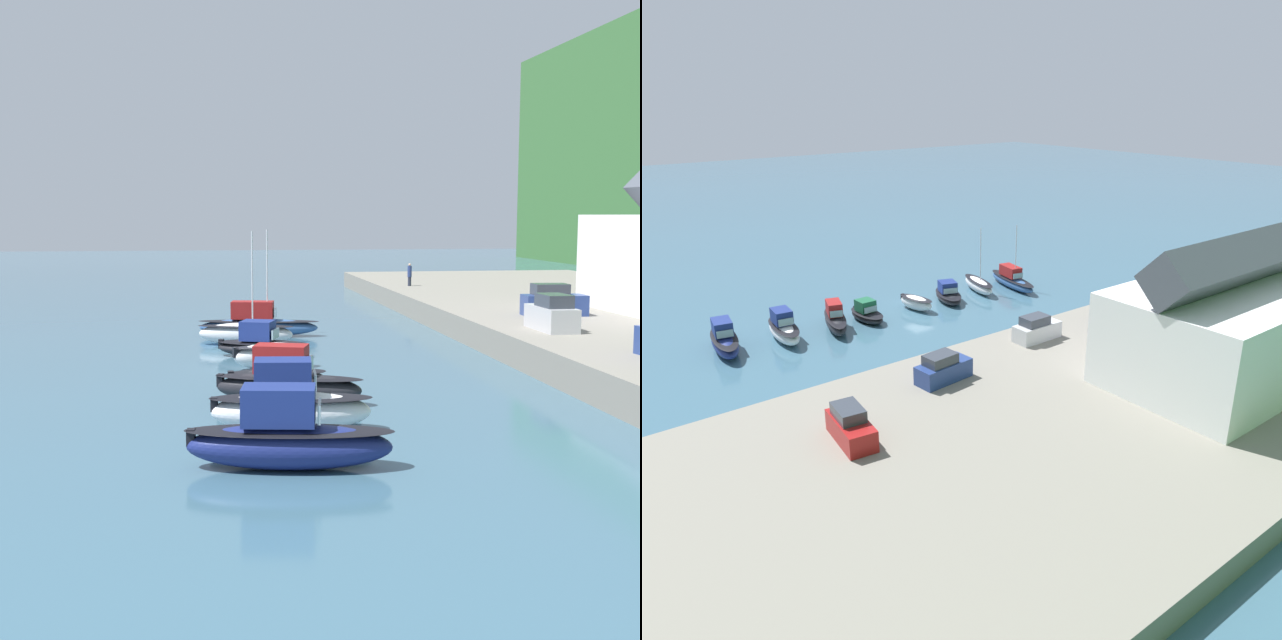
{
  "view_description": "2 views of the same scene",
  "coord_description": "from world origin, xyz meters",
  "views": [
    {
      "loc": [
        49.5,
        -3.2,
        8.57
      ],
      "look_at": [
        -1.09,
        4.01,
        2.44
      ],
      "focal_mm": 50.0,
      "sensor_mm": 36.0,
      "label": 1
    },
    {
      "loc": [
        35.07,
        52.59,
        21.63
      ],
      "look_at": [
        1.95,
        10.06,
        1.71
      ],
      "focal_mm": 35.0,
      "sensor_mm": 36.0,
      "label": 2
    }
  ],
  "objects": [
    {
      "name": "ground_plane",
      "position": [
        0.0,
        0.0,
        0.0
      ],
      "size": [
        320.0,
        320.0,
        0.0
      ],
      "primitive_type": "plane",
      "color": "#385B70"
    },
    {
      "name": "moored_boat_0",
      "position": [
        -12.33,
        1.19,
        0.9
      ],
      "size": [
        3.36,
        8.68,
        7.47
      ],
      "rotation": [
        0.0,
        0.0,
        -0.17
      ],
      "color": "#33568E",
      "rests_on": "ground_plane"
    },
    {
      "name": "moored_boat_1",
      "position": [
        -8.18,
        0.12,
        0.8
      ],
      "size": [
        3.11,
        6.53,
        7.44
      ],
      "rotation": [
        0.0,
        0.0,
        -0.24
      ],
      "color": "silver",
      "rests_on": "ground_plane"
    },
    {
      "name": "moored_boat_2",
      "position": [
        -3.39,
        0.76,
        0.77
      ],
      "size": [
        4.05,
        5.97,
        2.17
      ],
      "rotation": [
        0.0,
        0.0,
        -0.33
      ],
      "color": "black",
      "rests_on": "ground_plane"
    },
    {
      "name": "moored_boat_3",
      "position": [
        0.96,
        0.99,
        0.78
      ],
      "size": [
        2.41,
        4.58,
        1.48
      ],
      "rotation": [
        0.0,
        0.0,
        0.19
      ],
      "color": "silver",
      "rests_on": "ground_plane"
    },
    {
      "name": "moored_boat_4",
      "position": [
        6.7,
        0.72,
        0.76
      ],
      "size": [
        2.35,
        4.93,
        2.13
      ],
      "rotation": [
        0.0,
        0.0,
        0.03
      ],
      "color": "black",
      "rests_on": "ground_plane"
    },
    {
      "name": "moored_boat_5",
      "position": [
        10.24,
        0.9,
        1.0
      ],
      "size": [
        3.84,
        7.04,
        2.71
      ],
      "rotation": [
        0.0,
        0.0,
        -0.31
      ],
      "color": "black",
      "rests_on": "ground_plane"
    },
    {
      "name": "moored_boat_6",
      "position": [
        15.23,
        0.47,
        1.07
      ],
      "size": [
        2.78,
        6.66,
        2.88
      ],
      "rotation": [
        0.0,
        0.0,
        -0.1
      ],
      "color": "white",
      "rests_on": "ground_plane"
    },
    {
      "name": "moored_boat_7",
      "position": [
        20.42,
        -0.17,
        1.05
      ],
      "size": [
        3.24,
        7.36,
        2.83
      ],
      "rotation": [
        0.0,
        0.0,
        -0.16
      ],
      "color": "navy",
      "rests_on": "ground_plane"
    },
    {
      "name": "parked_car_1",
      "position": [
        -7.4,
        20.82,
        2.63
      ],
      "size": [
        2.03,
        4.29,
        2.16
      ],
      "rotation": [
        0.0,
        0.0,
        -0.06
      ],
      "color": "navy",
      "rests_on": "quay_promenade"
    },
    {
      "name": "parked_car_2",
      "position": [
        -0.11,
        17.69,
        2.63
      ],
      "size": [
        4.2,
        1.81,
        2.16
      ],
      "rotation": [
        0.0,
        0.0,
        1.57
      ],
      "color": "#B7B7BC",
      "rests_on": "quay_promenade"
    },
    {
      "name": "person_on_quay",
      "position": [
        -32.86,
        17.14,
        2.82
      ],
      "size": [
        0.4,
        0.4,
        2.14
      ],
      "color": "#232838",
      "rests_on": "quay_promenade"
    }
  ]
}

